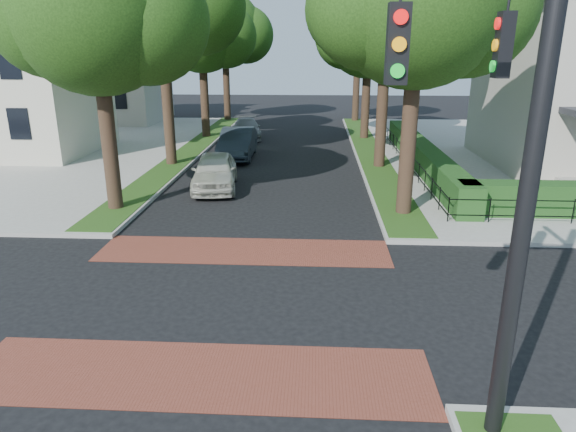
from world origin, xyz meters
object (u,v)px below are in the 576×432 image
object	(u,v)px
traffic_signal	(513,147)
parked_car_rear	(247,129)
parked_car_middle	(238,143)
parked_car_front	(215,171)

from	to	relation	value
traffic_signal	parked_car_rear	distance (m)	29.90
traffic_signal	parked_car_middle	size ratio (longest dim) A/B	1.56
traffic_signal	parked_car_front	bearing A→B (deg)	115.62
parked_car_front	parked_car_rear	distance (m)	13.66
parked_car_front	traffic_signal	bearing A→B (deg)	-71.53
parked_car_rear	parked_car_middle	bearing A→B (deg)	-95.96
parked_car_middle	parked_car_front	bearing A→B (deg)	-90.93
parked_car_front	parked_car_rear	xyz separation A→B (m)	(-0.38, 13.66, -0.13)
parked_car_middle	parked_car_rear	size ratio (longest dim) A/B	1.11
traffic_signal	parked_car_middle	xyz separation A→B (m)	(-7.19, 21.84, -3.86)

